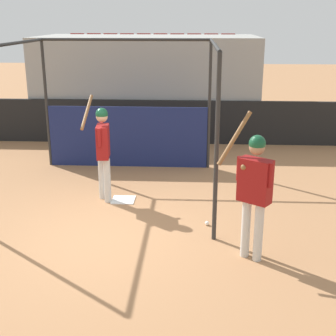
{
  "coord_description": "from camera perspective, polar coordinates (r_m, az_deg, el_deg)",
  "views": [
    {
      "loc": [
        1.4,
        -6.79,
        3.37
      ],
      "look_at": [
        1.0,
        0.51,
        1.02
      ],
      "focal_mm": 50.0,
      "sensor_mm": 36.0,
      "label": 1
    }
  ],
  "objects": [
    {
      "name": "batting_cage",
      "position": [
        10.27,
        -5.46,
        5.87
      ],
      "size": [
        3.83,
        3.84,
        2.95
      ],
      "color": "#282828",
      "rests_on": "ground"
    },
    {
      "name": "player_waiting",
      "position": [
        6.66,
        10.46,
        -2.05
      ],
      "size": [
        0.8,
        0.6,
        2.13
      ],
      "rotation": [
        0.0,
        0.0,
        2.52
      ],
      "color": "silver",
      "rests_on": "ground"
    },
    {
      "name": "home_plate",
      "position": [
        9.13,
        -5.47,
        -3.87
      ],
      "size": [
        0.44,
        0.44,
        0.02
      ],
      "color": "white",
      "rests_on": "ground"
    },
    {
      "name": "ground_plane",
      "position": [
        7.71,
        -7.7,
        -8.28
      ],
      "size": [
        60.0,
        60.0,
        0.0
      ],
      "primitive_type": "plane",
      "color": "#A8754C"
    },
    {
      "name": "outfield_wall",
      "position": [
        13.15,
        -3.02,
        5.67
      ],
      "size": [
        24.0,
        0.12,
        1.21
      ],
      "color": "black",
      "rests_on": "ground"
    },
    {
      "name": "bleacher_section",
      "position": [
        14.64,
        -2.38,
        10.24
      ],
      "size": [
        6.5,
        3.2,
        2.89
      ],
      "color": "#9E9E99",
      "rests_on": "ground"
    },
    {
      "name": "baseball",
      "position": [
        8.05,
        4.78,
        -6.72
      ],
      "size": [
        0.07,
        0.07,
        0.07
      ],
      "color": "white",
      "rests_on": "ground"
    },
    {
      "name": "player_batter",
      "position": [
        8.85,
        -7.97,
        2.79
      ],
      "size": [
        0.53,
        0.91,
        1.96
      ],
      "rotation": [
        0.0,
        0.0,
        1.67
      ],
      "color": "silver",
      "rests_on": "ground"
    }
  ]
}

